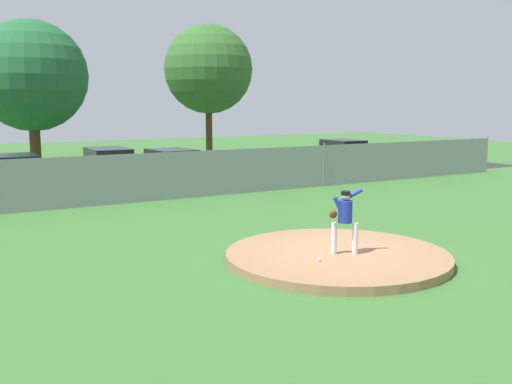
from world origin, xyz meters
TOP-DOWN VIEW (x-y plane):
  - ground_plane at (0.00, 6.00)m, footprint 80.00×80.00m
  - asphalt_strip at (0.00, 14.50)m, footprint 44.00×7.00m
  - pitchers_mound at (0.00, 0.00)m, footprint 5.16×5.16m
  - pitcher_youth at (0.04, -0.19)m, footprint 0.81×0.39m
  - baseball at (-0.82, -0.43)m, footprint 0.07×0.07m
  - chainlink_fence at (0.00, 10.00)m, footprint 35.27×0.07m
  - parked_car_navy at (1.65, 14.17)m, footprint 2.18×4.16m
  - parked_car_teal at (-4.88, 14.83)m, footprint 2.12×4.40m
  - parked_car_champagne at (-1.06, 14.76)m, footprint 1.88×4.49m
  - parked_car_burgundy at (11.80, 14.70)m, footprint 1.85×4.06m
  - traffic_cone_orange at (9.39, 12.75)m, footprint 0.40×0.40m
  - tree_bushy_near at (-2.68, 23.09)m, footprint 5.92×5.92m
  - tree_tall_centre at (7.22, 21.93)m, footprint 5.29×5.29m

SIDE VIEW (x-z plane):
  - ground_plane at x=0.00m, z-range 0.00..0.00m
  - asphalt_strip at x=0.00m, z-range 0.00..0.01m
  - pitchers_mound at x=0.00m, z-range 0.00..0.20m
  - baseball at x=-0.82m, z-range 0.20..0.27m
  - traffic_cone_orange at x=9.39m, z-range -0.01..0.54m
  - parked_car_navy at x=1.65m, z-range -0.03..1.51m
  - parked_car_teal at x=-4.88m, z-range -0.03..1.51m
  - parked_car_burgundy at x=11.80m, z-range -0.04..1.58m
  - parked_car_champagne at x=-1.06m, z-range -0.04..1.63m
  - chainlink_fence at x=0.00m, z-range -0.05..1.84m
  - pitcher_youth at x=0.04m, z-range 0.33..1.84m
  - tree_bushy_near at x=-2.68m, z-range 1.02..9.02m
  - tree_tall_centre at x=7.22m, z-range 1.46..9.71m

